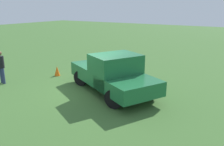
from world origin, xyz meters
name	(u,v)px	position (x,y,z in m)	size (l,w,h in m)	color
ground_plane	(94,91)	(0.00, 0.00, 0.00)	(80.00, 80.00, 0.00)	#3D662D
pickup_truck	(113,73)	(0.89, 0.27, 0.93)	(5.27, 4.01, 1.80)	black
person_bystander	(1,65)	(-4.60, -1.58, 0.94)	(0.37, 0.37, 1.67)	navy
traffic_cone	(57,71)	(-3.23, 0.88, 0.28)	(0.32, 0.32, 0.55)	orange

